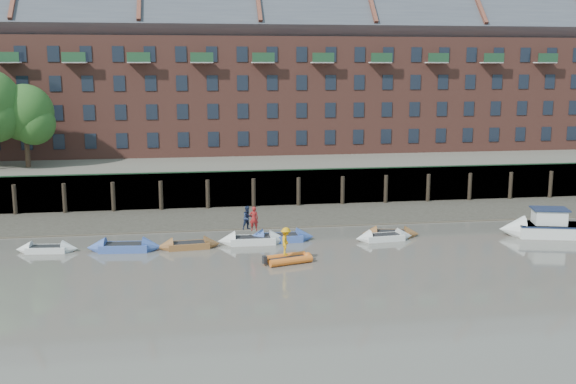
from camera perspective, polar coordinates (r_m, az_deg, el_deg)
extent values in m
plane|color=#5F5A52|center=(38.84, 3.32, -7.91)|extent=(220.00, 220.00, 0.00)
cube|color=#3D382F|center=(55.93, -0.49, -2.07)|extent=(110.00, 8.00, 0.50)
cube|color=#4C4336|center=(52.65, 0.04, -2.89)|extent=(110.00, 1.60, 0.10)
cube|color=#2D2A26|center=(59.87, -1.09, 0.34)|extent=(110.00, 0.80, 3.20)
cylinder|color=black|center=(60.50, -22.13, -0.64)|extent=(0.36, 0.36, 2.60)
cylinder|color=black|center=(59.68, -18.40, -0.54)|extent=(0.36, 0.36, 2.60)
cylinder|color=black|center=(59.12, -14.58, -0.43)|extent=(0.36, 0.36, 2.60)
cylinder|color=black|center=(58.83, -10.70, -0.33)|extent=(0.36, 0.36, 2.60)
cylinder|color=black|center=(58.82, -6.81, -0.22)|extent=(0.36, 0.36, 2.60)
cylinder|color=black|center=(59.07, -2.93, -0.11)|extent=(0.36, 0.36, 2.60)
cylinder|color=black|center=(59.59, 0.90, 0.00)|extent=(0.36, 0.36, 2.60)
cylinder|color=black|center=(60.37, 4.65, 0.11)|extent=(0.36, 0.36, 2.60)
cylinder|color=black|center=(61.41, 8.28, 0.21)|extent=(0.36, 0.36, 2.60)
cylinder|color=black|center=(62.68, 11.78, 0.31)|extent=(0.36, 0.36, 2.60)
cylinder|color=black|center=(64.17, 15.13, 0.40)|extent=(0.36, 0.36, 2.60)
cylinder|color=black|center=(65.88, 18.32, 0.49)|extent=(0.36, 0.36, 2.60)
cylinder|color=black|center=(67.78, 21.34, 0.57)|extent=(0.36, 0.36, 2.60)
cube|color=#264C2D|center=(59.30, -1.06, 1.86)|extent=(110.00, 0.06, 0.10)
cube|color=#5E594D|center=(73.20, -2.49, 2.25)|extent=(110.00, 28.00, 3.20)
cube|color=brown|center=(73.46, -2.63, 8.24)|extent=(80.00, 10.00, 12.00)
cube|color=#42444C|center=(73.49, -2.68, 13.85)|extent=(80.60, 15.56, 15.56)
cube|color=black|center=(70.05, -21.24, 3.95)|extent=(1.10, 0.12, 1.50)
cube|color=black|center=(69.46, -18.82, 4.05)|extent=(1.10, 0.12, 1.50)
cube|color=black|center=(68.99, -16.36, 4.15)|extent=(1.10, 0.12, 1.50)
cube|color=black|center=(68.65, -13.88, 4.24)|extent=(1.10, 0.12, 1.50)
cube|color=black|center=(68.44, -11.37, 4.32)|extent=(1.10, 0.12, 1.50)
cube|color=black|center=(68.36, -8.85, 4.40)|extent=(1.10, 0.12, 1.50)
cube|color=black|center=(68.42, -6.33, 4.47)|extent=(1.10, 0.12, 1.50)
cube|color=black|center=(68.60, -3.82, 4.53)|extent=(1.10, 0.12, 1.50)
cube|color=black|center=(68.92, -1.33, 4.58)|extent=(1.10, 0.12, 1.50)
cube|color=black|center=(69.36, 1.14, 4.62)|extent=(1.10, 0.12, 1.50)
cube|color=black|center=(69.93, 3.57, 4.65)|extent=(1.10, 0.12, 1.50)
cube|color=black|center=(70.62, 5.96, 4.67)|extent=(1.10, 0.12, 1.50)
cube|color=black|center=(71.44, 8.30, 4.68)|extent=(1.10, 0.12, 1.50)
cube|color=black|center=(72.36, 10.58, 4.69)|extent=(1.10, 0.12, 1.50)
cube|color=black|center=(73.40, 12.80, 4.69)|extent=(1.10, 0.12, 1.50)
cube|color=black|center=(74.55, 14.95, 4.68)|extent=(1.10, 0.12, 1.50)
cube|color=black|center=(75.79, 17.04, 4.67)|extent=(1.10, 0.12, 1.50)
cube|color=black|center=(77.14, 19.06, 4.65)|extent=(1.10, 0.12, 1.50)
cube|color=black|center=(78.57, 21.00, 4.63)|extent=(1.10, 0.12, 1.50)
cube|color=black|center=(80.09, 22.88, 4.60)|extent=(1.10, 0.12, 1.50)
cube|color=black|center=(69.81, -21.40, 6.23)|extent=(1.10, 0.12, 1.50)
cube|color=black|center=(69.21, -18.96, 6.35)|extent=(1.10, 0.12, 1.50)
cube|color=black|center=(68.74, -16.49, 6.47)|extent=(1.10, 0.12, 1.50)
cube|color=black|center=(68.40, -13.98, 6.57)|extent=(1.10, 0.12, 1.50)
cube|color=black|center=(68.19, -11.46, 6.66)|extent=(1.10, 0.12, 1.50)
cube|color=black|center=(68.12, -8.92, 6.74)|extent=(1.10, 0.12, 1.50)
cube|color=black|center=(68.17, -6.38, 6.81)|extent=(1.10, 0.12, 1.50)
cube|color=black|center=(68.36, -3.85, 6.86)|extent=(1.10, 0.12, 1.50)
cube|color=black|center=(68.67, -1.34, 6.90)|extent=(1.10, 0.12, 1.50)
cube|color=black|center=(69.12, 1.15, 6.92)|extent=(1.10, 0.12, 1.50)
cube|color=black|center=(69.69, 3.60, 6.94)|extent=(1.10, 0.12, 1.50)
cube|color=black|center=(70.38, 6.00, 6.94)|extent=(1.10, 0.12, 1.50)
cube|color=black|center=(71.20, 8.36, 6.93)|extent=(1.10, 0.12, 1.50)
cube|color=black|center=(72.13, 10.65, 6.90)|extent=(1.10, 0.12, 1.50)
cube|color=black|center=(73.17, 12.89, 6.87)|extent=(1.10, 0.12, 1.50)
cube|color=black|center=(74.32, 15.06, 6.83)|extent=(1.10, 0.12, 1.50)
cube|color=black|center=(75.57, 17.16, 6.78)|extent=(1.10, 0.12, 1.50)
cube|color=black|center=(76.92, 19.19, 6.72)|extent=(1.10, 0.12, 1.50)
cube|color=black|center=(78.36, 21.14, 6.66)|extent=(1.10, 0.12, 1.50)
cube|color=black|center=(79.88, 23.02, 6.60)|extent=(1.10, 0.12, 1.50)
cube|color=black|center=(69.68, -21.56, 8.52)|extent=(1.10, 0.12, 1.50)
cube|color=black|center=(69.08, -19.10, 8.67)|extent=(1.10, 0.12, 1.50)
cube|color=black|center=(68.61, -16.61, 8.80)|extent=(1.10, 0.12, 1.50)
cube|color=black|center=(68.27, -14.09, 8.91)|extent=(1.10, 0.12, 1.50)
cube|color=black|center=(68.06, -11.55, 9.01)|extent=(1.10, 0.12, 1.50)
cube|color=black|center=(67.98, -8.99, 9.10)|extent=(1.10, 0.12, 1.50)
cube|color=black|center=(68.04, -6.43, 9.16)|extent=(1.10, 0.12, 1.50)
cube|color=black|center=(68.22, -3.88, 9.21)|extent=(1.10, 0.12, 1.50)
cube|color=black|center=(68.54, -1.35, 9.23)|extent=(1.10, 0.12, 1.50)
cube|color=black|center=(68.99, 1.16, 9.25)|extent=(1.10, 0.12, 1.50)
cube|color=black|center=(69.56, 3.63, 9.24)|extent=(1.10, 0.12, 1.50)
cube|color=black|center=(70.26, 6.05, 9.22)|extent=(1.10, 0.12, 1.50)
cube|color=black|center=(71.07, 8.42, 9.18)|extent=(1.10, 0.12, 1.50)
cube|color=black|center=(72.00, 10.73, 9.13)|extent=(1.10, 0.12, 1.50)
cube|color=black|center=(73.05, 12.98, 9.06)|extent=(1.10, 0.12, 1.50)
cube|color=black|center=(74.20, 15.16, 8.99)|extent=(1.10, 0.12, 1.50)
cube|color=black|center=(75.45, 17.28, 8.90)|extent=(1.10, 0.12, 1.50)
cube|color=black|center=(76.80, 19.31, 8.81)|extent=(1.10, 0.12, 1.50)
cube|color=black|center=(78.24, 21.28, 8.71)|extent=(1.10, 0.12, 1.50)
cube|color=black|center=(79.77, 23.17, 8.60)|extent=(1.10, 0.12, 1.50)
cube|color=black|center=(69.66, -21.72, 10.82)|extent=(1.10, 0.12, 1.50)
cube|color=black|center=(69.06, -19.25, 10.98)|extent=(1.10, 0.12, 1.50)
cube|color=black|center=(68.59, -16.74, 11.13)|extent=(1.10, 0.12, 1.50)
cube|color=black|center=(68.25, -14.20, 11.26)|extent=(1.10, 0.12, 1.50)
cube|color=black|center=(68.04, -11.64, 11.37)|extent=(1.10, 0.12, 1.50)
cube|color=black|center=(67.97, -9.06, 11.45)|extent=(1.10, 0.12, 1.50)
cube|color=black|center=(68.02, -6.48, 11.52)|extent=(1.10, 0.12, 1.50)
cube|color=black|center=(68.21, -3.91, 11.56)|extent=(1.10, 0.12, 1.50)
cube|color=black|center=(68.52, -1.36, 11.58)|extent=(1.10, 0.12, 1.50)
cube|color=black|center=(68.97, 1.17, 11.57)|extent=(1.10, 0.12, 1.50)
cube|color=black|center=(69.54, 3.65, 11.55)|extent=(1.10, 0.12, 1.50)
cube|color=black|center=(70.24, 6.09, 11.50)|extent=(1.10, 0.12, 1.50)
cube|color=black|center=(71.06, 8.48, 11.43)|extent=(1.10, 0.12, 1.50)
cube|color=black|center=(71.99, 10.81, 11.35)|extent=(1.10, 0.12, 1.50)
cube|color=black|center=(73.03, 13.08, 11.26)|extent=(1.10, 0.12, 1.50)
cube|color=black|center=(74.18, 15.27, 11.15)|extent=(1.10, 0.12, 1.50)
cube|color=black|center=(75.43, 17.40, 11.02)|extent=(1.10, 0.12, 1.50)
cube|color=black|center=(76.78, 19.45, 10.89)|extent=(1.10, 0.12, 1.50)
cube|color=black|center=(78.22, 21.42, 10.75)|extent=(1.10, 0.12, 1.50)
cylinder|color=#3A281C|center=(65.46, -21.23, 3.70)|extent=(0.44, 0.44, 4.00)
sphere|color=#2C5A20|center=(65.20, -21.41, 6.28)|extent=(5.12, 5.12, 5.12)
cube|color=silver|center=(48.21, -19.73, -4.57)|extent=(2.72, 1.41, 0.41)
cone|color=silver|center=(47.80, -17.96, -4.59)|extent=(1.12, 1.27, 1.18)
cone|color=silver|center=(48.66, -21.47, -4.55)|extent=(1.12, 1.27, 1.18)
cube|color=black|center=(48.16, -19.74, -4.36)|extent=(2.26, 1.08, 0.06)
cube|color=#3B57A3|center=(46.99, -13.68, -4.57)|extent=(3.34, 1.74, 0.50)
cone|color=#3B57A3|center=(46.69, -11.41, -4.57)|extent=(1.38, 1.56, 1.45)
cone|color=#3B57A3|center=(47.36, -15.93, -4.56)|extent=(1.38, 1.56, 1.45)
cube|color=black|center=(46.93, -13.69, -4.29)|extent=(2.77, 1.33, 0.06)
cube|color=brown|center=(46.76, -8.41, -4.49)|extent=(2.87, 1.50, 0.43)
cone|color=brown|center=(46.93, -6.43, -4.39)|extent=(1.19, 1.34, 1.25)
cone|color=brown|center=(46.65, -10.39, -4.59)|extent=(1.19, 1.34, 1.25)
cube|color=black|center=(46.71, -8.41, -4.26)|extent=(2.39, 1.14, 0.06)
cube|color=silver|center=(47.54, -3.02, -4.10)|extent=(3.19, 1.50, 0.49)
cone|color=silver|center=(47.70, -0.81, -4.03)|extent=(1.26, 1.45, 1.42)
cone|color=silver|center=(47.45, -5.24, -4.16)|extent=(1.26, 1.45, 1.42)
cube|color=black|center=(47.48, -3.02, -3.83)|extent=(2.65, 1.13, 0.06)
cube|color=#3B57A3|center=(48.13, -0.68, -3.90)|extent=(3.16, 1.46, 0.49)
cone|color=#3B57A3|center=(48.43, 1.47, -3.81)|extent=(1.24, 1.43, 1.42)
cone|color=#3B57A3|center=(47.89, -2.85, -3.98)|extent=(1.24, 1.43, 1.42)
cube|color=black|center=(48.07, -0.68, -3.64)|extent=(2.63, 1.10, 0.06)
cube|color=silver|center=(48.88, 8.14, -3.81)|extent=(2.85, 1.47, 0.43)
cone|color=silver|center=(49.48, 9.88, -3.69)|extent=(1.17, 1.33, 1.24)
cone|color=silver|center=(48.32, 6.36, -3.94)|extent=(1.17, 1.33, 1.24)
cube|color=black|center=(48.83, 8.15, -3.59)|extent=(2.37, 1.12, 0.06)
cube|color=brown|center=(50.00, 8.68, -3.51)|extent=(2.85, 1.69, 0.42)
cone|color=brown|center=(50.19, 10.45, -3.51)|extent=(1.25, 1.38, 1.20)
cone|color=brown|center=(49.85, 6.90, -3.50)|extent=(1.25, 1.38, 1.20)
cube|color=black|center=(49.95, 8.69, -3.30)|extent=(2.35, 1.31, 0.06)
cylinder|color=orange|center=(43.48, -0.30, -5.52)|extent=(2.88, 1.24, 0.47)
cylinder|color=orange|center=(42.61, 0.26, -5.86)|extent=(2.88, 1.24, 0.47)
sphere|color=orange|center=(43.63, 1.69, -5.46)|extent=(0.54, 0.54, 0.54)
cube|color=black|center=(43.04, -0.02, -5.69)|extent=(2.51, 1.44, 0.16)
cube|color=silver|center=(53.05, 21.61, -3.03)|extent=(5.56, 3.34, 0.95)
cone|color=silver|center=(52.30, 18.40, -3.01)|extent=(2.25, 2.49, 2.11)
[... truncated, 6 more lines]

